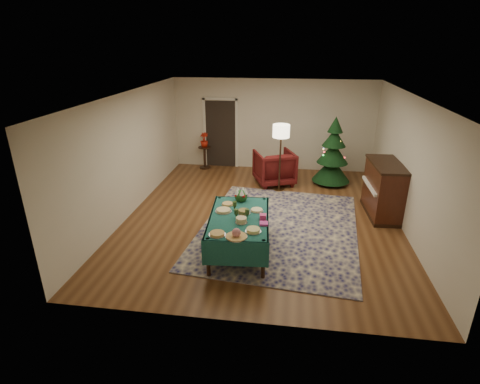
# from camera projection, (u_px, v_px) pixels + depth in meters

# --- Properties ---
(room_shell) EXTENTS (7.00, 7.00, 7.00)m
(room_shell) POSITION_uv_depth(u_px,v_px,m) (263.00, 159.00, 8.03)
(room_shell) COLOR #593319
(room_shell) RESTS_ON ground
(doorway) EXTENTS (1.08, 0.04, 2.16)m
(doorway) POSITION_uv_depth(u_px,v_px,m) (221.00, 132.00, 11.52)
(doorway) COLOR black
(doorway) RESTS_ON ground
(rug) EXTENTS (3.62, 4.51, 0.02)m
(rug) POSITION_uv_depth(u_px,v_px,m) (279.00, 228.00, 7.97)
(rug) COLOR #131244
(rug) RESTS_ON ground
(buffet_table) EXTENTS (1.23, 1.95, 0.73)m
(buffet_table) POSITION_uv_depth(u_px,v_px,m) (239.00, 224.00, 6.88)
(buffet_table) COLOR black
(buffet_table) RESTS_ON ground
(platter_0) EXTENTS (0.29, 0.29, 0.05)m
(platter_0) POSITION_uv_depth(u_px,v_px,m) (217.00, 234.00, 6.17)
(platter_0) COLOR silver
(platter_0) RESTS_ON buffet_table
(platter_1) EXTENTS (0.36, 0.36, 0.16)m
(platter_1) POSITION_uv_depth(u_px,v_px,m) (236.00, 234.00, 6.09)
(platter_1) COLOR silver
(platter_1) RESTS_ON buffet_table
(platter_2) EXTENTS (0.27, 0.27, 0.06)m
(platter_2) POSITION_uv_depth(u_px,v_px,m) (253.00, 230.00, 6.28)
(platter_2) COLOR silver
(platter_2) RESTS_ON buffet_table
(platter_3) EXTENTS (0.22, 0.22, 0.10)m
(platter_3) POSITION_uv_depth(u_px,v_px,m) (241.00, 220.00, 6.58)
(platter_3) COLOR silver
(platter_3) RESTS_ON buffet_table
(platter_4) EXTENTS (0.31, 0.31, 0.05)m
(platter_4) POSITION_uv_depth(u_px,v_px,m) (223.00, 211.00, 7.01)
(platter_4) COLOR silver
(platter_4) RESTS_ON buffet_table
(platter_5) EXTENTS (0.24, 0.24, 0.07)m
(platter_5) POSITION_uv_depth(u_px,v_px,m) (244.00, 212.00, 6.94)
(platter_5) COLOR silver
(platter_5) RESTS_ON buffet_table
(platter_6) EXTENTS (0.25, 0.25, 0.04)m
(platter_6) POSITION_uv_depth(u_px,v_px,m) (257.00, 210.00, 7.04)
(platter_6) COLOR silver
(platter_6) RESTS_ON buffet_table
(platter_7) EXTENTS (0.24, 0.24, 0.04)m
(platter_7) POSITION_uv_depth(u_px,v_px,m) (228.00, 204.00, 7.30)
(platter_7) COLOR silver
(platter_7) RESTS_ON buffet_table
(goblet_0) EXTENTS (0.08, 0.08, 0.17)m
(goblet_0) POSITION_uv_depth(u_px,v_px,m) (235.00, 206.00, 7.06)
(goblet_0) COLOR #2D471E
(goblet_0) RESTS_ON buffet_table
(goblet_1) EXTENTS (0.08, 0.08, 0.17)m
(goblet_1) POSITION_uv_depth(u_px,v_px,m) (247.00, 213.00, 6.74)
(goblet_1) COLOR #2D471E
(goblet_1) RESTS_ON buffet_table
(goblet_2) EXTENTS (0.08, 0.08, 0.17)m
(goblet_2) POSITION_uv_depth(u_px,v_px,m) (236.00, 213.00, 6.74)
(goblet_2) COLOR #2D471E
(goblet_2) RESTS_ON buffet_table
(napkin_stack) EXTENTS (0.16, 0.16, 0.04)m
(napkin_stack) POSITION_uv_depth(u_px,v_px,m) (264.00, 224.00, 6.52)
(napkin_stack) COLOR #D43A9F
(napkin_stack) RESTS_ON buffet_table
(gift_box) EXTENTS (0.13, 0.13, 0.10)m
(gift_box) POSITION_uv_depth(u_px,v_px,m) (263.00, 217.00, 6.71)
(gift_box) COLOR #E74084
(gift_box) RESTS_ON buffet_table
(centerpiece) EXTENTS (0.26, 0.26, 0.30)m
(centerpiece) POSITION_uv_depth(u_px,v_px,m) (241.00, 195.00, 7.46)
(centerpiece) COLOR #1E4C1E
(centerpiece) RESTS_ON buffet_table
(armchair) EXTENTS (1.26, 1.22, 1.02)m
(armchair) POSITION_uv_depth(u_px,v_px,m) (274.00, 166.00, 10.29)
(armchair) COLOR #511111
(armchair) RESTS_ON ground
(floor_lamp) EXTENTS (0.43, 0.43, 1.77)m
(floor_lamp) POSITION_uv_depth(u_px,v_px,m) (281.00, 135.00, 9.42)
(floor_lamp) COLOR #A57F3F
(floor_lamp) RESTS_ON ground
(side_table) EXTENTS (0.38, 0.38, 0.68)m
(side_table) POSITION_uv_depth(u_px,v_px,m) (205.00, 158.00, 11.61)
(side_table) COLOR black
(side_table) RESTS_ON ground
(potted_plant) EXTENTS (0.25, 0.44, 0.25)m
(potted_plant) POSITION_uv_depth(u_px,v_px,m) (204.00, 143.00, 11.44)
(potted_plant) COLOR #AF1C0C
(potted_plant) RESTS_ON side_table
(christmas_tree) EXTENTS (1.33, 1.33, 1.87)m
(christmas_tree) POSITION_uv_depth(u_px,v_px,m) (333.00, 154.00, 10.15)
(christmas_tree) COLOR black
(christmas_tree) RESTS_ON ground
(piano) EXTENTS (0.74, 1.45, 1.23)m
(piano) POSITION_uv_depth(u_px,v_px,m) (383.00, 190.00, 8.39)
(piano) COLOR black
(piano) RESTS_ON ground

